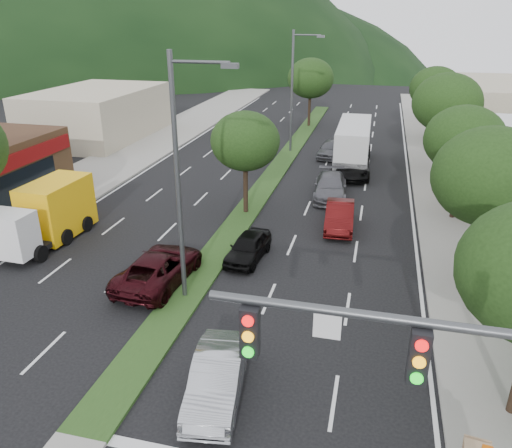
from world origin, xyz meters
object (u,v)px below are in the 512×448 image
(sedan_silver, at_px, (217,377))
(car_queue_a, at_px, (248,247))
(tree_r_e, at_px, (435,88))
(car_queue_d, at_px, (353,167))
(streetlight_mid, at_px, (294,86))
(box_truck, at_px, (49,215))
(tree_r_c, at_px, (464,140))
(tree_med_near, at_px, (245,141))
(traffic_signal, at_px, (448,407))
(car_queue_e, at_px, (330,149))
(suv_maroon, at_px, (159,268))
(tree_med_far, at_px, (311,78))
(tree_r_d, at_px, (447,103))
(tree_r_b, at_px, (492,177))
(streetlight_near, at_px, (182,171))
(motorhome, at_px, (353,143))
(car_queue_b, at_px, (330,187))
(car_queue_c, at_px, (340,216))

(sedan_silver, distance_m, car_queue_a, 9.58)
(tree_r_e, height_order, car_queue_d, tree_r_e)
(streetlight_mid, relative_size, box_truck, 1.60)
(streetlight_mid, distance_m, sedan_silver, 30.89)
(box_truck, bearing_deg, tree_r_c, -156.76)
(tree_med_near, xyz_separation_m, sedan_silver, (3.20, -15.35, -3.72))
(traffic_signal, bearing_deg, car_queue_e, 99.22)
(tree_r_e, relative_size, streetlight_mid, 0.67)
(box_truck, bearing_deg, suv_maroon, 160.91)
(tree_r_c, bearing_deg, tree_med_near, -170.54)
(traffic_signal, xyz_separation_m, tree_med_far, (-9.03, 45.54, 0.36))
(tree_r_e, bearing_deg, car_queue_a, -110.26)
(tree_r_d, distance_m, sedan_silver, 29.08)
(tree_r_c, relative_size, streetlight_mid, 0.65)
(tree_r_d, bearing_deg, car_queue_a, -119.92)
(car_queue_a, bearing_deg, suv_maroon, -130.47)
(tree_r_c, xyz_separation_m, car_queue_e, (-8.43, 12.11, -4.04))
(tree_r_b, xyz_separation_m, car_queue_d, (-6.24, 15.11, -4.31))
(streetlight_near, distance_m, sedan_silver, 7.83)
(tree_r_c, xyz_separation_m, suv_maroon, (-13.55, -11.08, -4.01))
(tree_med_far, distance_m, motorhome, 15.28)
(tree_r_e, xyz_separation_m, suv_maroon, (-13.55, -31.08, -4.16))
(streetlight_mid, bearing_deg, box_truck, -113.44)
(tree_med_far, height_order, box_truck, tree_med_far)
(tree_r_c, relative_size, tree_r_d, 0.90)
(car_queue_e, bearing_deg, car_queue_a, -89.02)
(tree_med_near, bearing_deg, suv_maroon, -99.70)
(tree_r_d, distance_m, car_queue_b, 11.68)
(car_queue_b, bearing_deg, streetlight_mid, 107.70)
(streetlight_mid, relative_size, car_queue_c, 2.28)
(suv_maroon, bearing_deg, box_truck, -17.10)
(sedan_silver, distance_m, motorhome, 27.58)
(car_queue_d, bearing_deg, tree_med_near, -125.20)
(car_queue_b, bearing_deg, tree_r_e, 63.21)
(tree_med_near, bearing_deg, box_truck, -145.30)
(car_queue_b, bearing_deg, suv_maroon, -119.51)
(tree_r_d, xyz_separation_m, tree_r_e, (0.00, 10.00, -0.29))
(streetlight_mid, xyz_separation_m, motorhome, (5.29, -2.89, -3.82))
(car_queue_b, distance_m, motorhome, 8.12)
(streetlight_near, bearing_deg, car_queue_e, 82.05)
(tree_r_c, height_order, box_truck, tree_r_c)
(tree_r_e, xyz_separation_m, streetlight_mid, (-11.79, -7.00, 0.69))
(tree_med_far, bearing_deg, tree_med_near, -90.00)
(traffic_signal, relative_size, tree_r_d, 0.98)
(traffic_signal, distance_m, car_queue_a, 16.00)
(car_queue_a, bearing_deg, box_truck, -173.05)
(car_queue_c, bearing_deg, tree_r_c, 21.28)
(traffic_signal, xyz_separation_m, car_queue_e, (-5.46, 33.64, -3.94))
(box_truck, bearing_deg, car_queue_d, -132.06)
(tree_r_d, height_order, sedan_silver, tree_r_d)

